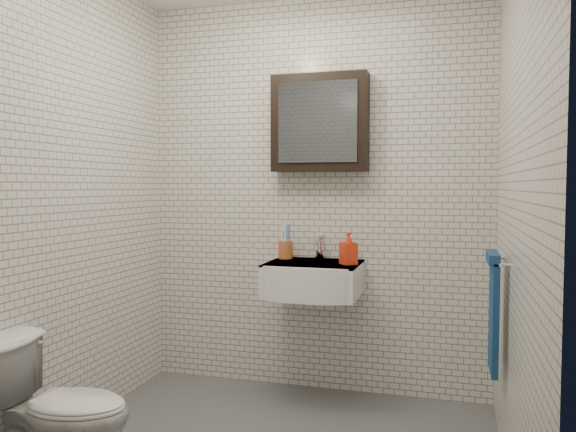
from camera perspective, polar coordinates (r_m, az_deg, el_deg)
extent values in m
cube|color=silver|center=(3.59, 2.71, 2.10)|extent=(2.20, 0.02, 2.50)
cube|color=silver|center=(1.71, -12.89, 1.00)|extent=(2.20, 0.02, 2.50)
cube|color=silver|center=(3.15, -21.66, 1.76)|extent=(0.02, 2.00, 2.50)
cube|color=silver|center=(2.51, 22.26, 1.48)|extent=(0.02, 2.00, 2.50)
cube|color=white|center=(3.41, 2.63, -6.39)|extent=(0.55, 0.45, 0.20)
cylinder|color=silver|center=(3.41, 2.71, -4.88)|extent=(0.31, 0.31, 0.02)
cylinder|color=silver|center=(3.41, 2.71, -4.75)|extent=(0.04, 0.04, 0.01)
cube|color=white|center=(3.39, 2.64, -4.81)|extent=(0.55, 0.45, 0.01)
cylinder|color=silver|center=(3.55, 3.26, -3.90)|extent=(0.06, 0.06, 0.06)
cylinder|color=silver|center=(3.54, 3.26, -2.94)|extent=(0.03, 0.03, 0.08)
cylinder|color=silver|center=(3.48, 3.04, -2.54)|extent=(0.02, 0.12, 0.02)
cube|color=silver|center=(3.57, 3.37, -2.01)|extent=(0.02, 0.09, 0.01)
cube|color=black|center=(3.54, 3.26, 9.39)|extent=(0.60, 0.14, 0.60)
cube|color=#3F444C|center=(3.46, 2.98, 9.53)|extent=(0.49, 0.01, 0.49)
cylinder|color=silver|center=(2.88, 20.59, -4.31)|extent=(0.02, 0.30, 0.02)
cylinder|color=silver|center=(3.01, 20.77, -4.00)|extent=(0.04, 0.02, 0.02)
cylinder|color=silver|center=(2.75, 21.22, -4.65)|extent=(0.04, 0.02, 0.02)
cube|color=navy|center=(2.92, 20.19, -9.56)|extent=(0.03, 0.26, 0.54)
cube|color=navy|center=(2.88, 20.09, -4.01)|extent=(0.05, 0.26, 0.05)
cylinder|color=#AB5B2A|center=(3.56, -0.27, -3.45)|extent=(0.12, 0.12, 0.11)
cylinder|color=white|center=(3.55, -0.58, -2.30)|extent=(0.02, 0.03, 0.21)
cylinder|color=#3C6EC1|center=(3.54, -0.10, -2.49)|extent=(0.02, 0.02, 0.19)
cylinder|color=white|center=(3.57, -0.28, -2.18)|extent=(0.03, 0.04, 0.22)
cylinder|color=#3C6EC1|center=(3.56, 0.09, -2.37)|extent=(0.03, 0.04, 0.20)
imported|color=#ED5619|center=(3.31, 6.16, -3.28)|extent=(0.12, 0.12, 0.19)
imported|color=white|center=(2.78, -22.31, -17.86)|extent=(0.67, 0.42, 0.66)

